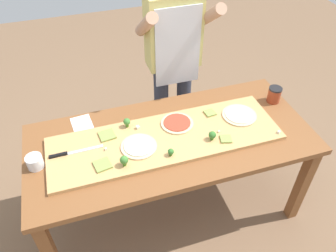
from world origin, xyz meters
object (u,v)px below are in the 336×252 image
object	(u,v)px
chefs_knife	(69,153)
broccoli_floret_back_right	(124,160)
pizza_slice_center	(102,165)
cheese_crumble_d	(138,127)
pizza_slice_near_left	(210,113)
prep_table	(171,147)
pizza_whole_cheese_artichoke	(139,146)
flour_cup	(35,162)
cheese_crumble_c	(106,149)
cook_center	(173,53)
cheese_crumble_b	(279,132)
broccoli_floret_front_mid	(127,122)
broccoli_floret_front_right	(212,135)
sauce_jar	(274,95)
pizza_slice_far_left	(107,135)
cheese_crumble_a	(219,132)
broccoli_floret_back_left	(171,152)
pizza_whole_white_garlic	(239,115)
pizza_whole_tomato_red	(177,123)
pizza_slice_far_right	(226,139)
recipe_note	(82,124)

from	to	relation	value
chefs_knife	broccoli_floret_back_right	size ratio (longest dim) A/B	4.68
pizza_slice_center	cheese_crumble_d	world-z (taller)	cheese_crumble_d
pizza_slice_near_left	pizza_slice_center	size ratio (longest dim) A/B	0.74
prep_table	chefs_knife	size ratio (longest dim) A/B	5.67
pizza_whole_cheese_artichoke	flour_cup	xyz separation A→B (m)	(-0.62, 0.05, 0.00)
cheese_crumble_c	cook_center	world-z (taller)	cook_center
cheese_crumble_b	chefs_knife	bearing A→B (deg)	170.28
broccoli_floret_front_mid	broccoli_floret_front_right	bearing A→B (deg)	-30.15
chefs_knife	sauce_jar	distance (m)	1.49
prep_table	cheese_crumble_b	distance (m)	0.71
pizza_slice_far_left	cook_center	size ratio (longest dim) A/B	0.06
cheese_crumble_a	cheese_crumble_c	xyz separation A→B (m)	(-0.73, 0.07, 0.00)
broccoli_floret_back_right	flour_cup	world-z (taller)	broccoli_floret_back_right
broccoli_floret_back_right	cheese_crumble_a	world-z (taller)	broccoli_floret_back_right
broccoli_floret_front_mid	sauce_jar	size ratio (longest dim) A/B	0.56
chefs_knife	broccoli_floret_front_mid	distance (m)	0.42
pizza_whole_cheese_artichoke	flour_cup	world-z (taller)	flour_cup
broccoli_floret_back_left	cheese_crumble_d	xyz separation A→B (m)	(-0.13, 0.29, -0.02)
broccoli_floret_back_left	flour_cup	xyz separation A→B (m)	(-0.79, 0.18, -0.02)
pizza_whole_white_garlic	cheese_crumble_a	size ratio (longest dim) A/B	18.51
cheese_crumble_a	sauce_jar	distance (m)	0.57
pizza_slice_far_left	pizza_slice_center	xyz separation A→B (m)	(-0.07, -0.24, 0.00)
pizza_slice_near_left	broccoli_floret_back_left	size ratio (longest dim) A/B	1.44
broccoli_floret_front_mid	broccoli_floret_back_right	xyz separation A→B (m)	(-0.09, -0.33, 0.00)
pizza_slice_center	broccoli_floret_back_right	size ratio (longest dim) A/B	1.35
broccoli_floret_front_mid	broccoli_floret_front_right	xyz separation A→B (m)	(0.49, -0.28, -0.00)
pizza_whole_cheese_artichoke	pizza_whole_white_garlic	size ratio (longest dim) A/B	0.96
pizza_whole_white_garlic	pizza_whole_cheese_artichoke	bearing A→B (deg)	-173.50
pizza_slice_near_left	pizza_slice_far_left	xyz separation A→B (m)	(-0.72, -0.01, 0.00)
pizza_slice_far_left	broccoli_floret_front_right	distance (m)	0.68
broccoli_floret_back_right	cheese_crumble_c	size ratio (longest dim) A/B	5.03
chefs_knife	broccoli_floret_back_right	distance (m)	0.36
flour_cup	cook_center	distance (m)	1.27
prep_table	pizza_whole_tomato_red	world-z (taller)	pizza_whole_tomato_red
broccoli_floret_front_right	pizza_slice_far_left	bearing A→B (deg)	159.69
pizza_whole_white_garlic	broccoli_floret_back_left	bearing A→B (deg)	-159.69
pizza_slice_center	broccoli_floret_front_right	xyz separation A→B (m)	(0.70, 0.01, 0.03)
broccoli_floret_back_right	broccoli_floret_front_mid	bearing A→B (deg)	74.94
pizza_whole_white_garlic	pizza_slice_far_left	world-z (taller)	pizza_whole_white_garlic
pizza_slice_near_left	cheese_crumble_a	size ratio (longest dim) A/B	5.51
pizza_slice_far_right	sauce_jar	world-z (taller)	sauce_jar
cheese_crumble_b	sauce_jar	bearing A→B (deg)	64.19
pizza_whole_cheese_artichoke	sauce_jar	xyz separation A→B (m)	(1.06, 0.19, 0.03)
prep_table	pizza_slice_near_left	xyz separation A→B (m)	(0.32, 0.12, 0.12)
cheese_crumble_c	pizza_whole_cheese_artichoke	bearing A→B (deg)	-10.72
sauce_jar	cheese_crumble_c	bearing A→B (deg)	-173.28
pizza_whole_white_garlic	sauce_jar	world-z (taller)	sauce_jar
pizza_whole_cheese_artichoke	cheese_crumble_a	xyz separation A→B (m)	(0.53, -0.03, -0.00)
prep_table	pizza_slice_near_left	world-z (taller)	pizza_slice_near_left
recipe_note	pizza_whole_white_garlic	bearing A→B (deg)	-14.75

